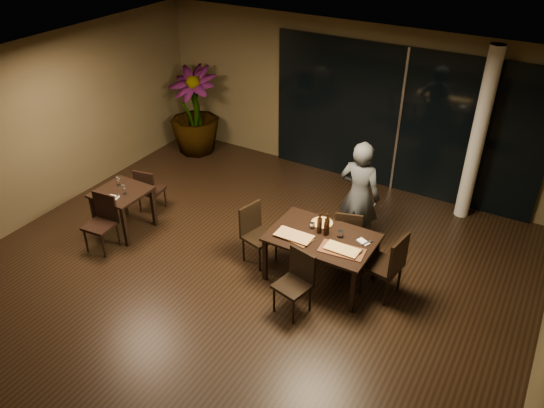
# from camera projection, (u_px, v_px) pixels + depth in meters

# --- Properties ---
(ground) EXTENTS (8.00, 8.00, 0.00)m
(ground) POSITION_uv_depth(u_px,v_px,m) (235.00, 285.00, 7.78)
(ground) COLOR black
(ground) RESTS_ON ground
(wall_back) EXTENTS (8.00, 0.10, 3.00)m
(wall_back) POSITION_uv_depth(u_px,v_px,m) (351.00, 102.00, 9.97)
(wall_back) COLOR #4D4329
(wall_back) RESTS_ON ground
(wall_left) EXTENTS (0.10, 8.00, 3.00)m
(wall_left) POSITION_uv_depth(u_px,v_px,m) (27.00, 134.00, 8.73)
(wall_left) COLOR #4D4329
(wall_left) RESTS_ON ground
(ceiling) EXTENTS (8.00, 8.00, 0.04)m
(ceiling) POSITION_uv_depth(u_px,v_px,m) (225.00, 87.00, 6.19)
(ceiling) COLOR silver
(ceiling) RESTS_ON wall_back
(window_panel) EXTENTS (5.00, 0.06, 2.70)m
(window_panel) POSITION_uv_depth(u_px,v_px,m) (400.00, 122.00, 9.55)
(window_panel) COLOR black
(window_panel) RESTS_ON ground
(column) EXTENTS (0.24, 0.24, 3.00)m
(column) POSITION_uv_depth(u_px,v_px,m) (478.00, 137.00, 8.64)
(column) COLOR silver
(column) RESTS_ON ground
(main_table) EXTENTS (1.50, 1.00, 0.75)m
(main_table) POSITION_uv_depth(u_px,v_px,m) (322.00, 241.00, 7.59)
(main_table) COLOR black
(main_table) RESTS_ON ground
(side_table) EXTENTS (0.80, 0.80, 0.75)m
(side_table) POSITION_uv_depth(u_px,v_px,m) (122.00, 198.00, 8.71)
(side_table) COLOR black
(side_table) RESTS_ON ground
(chair_main_far) EXTENTS (0.51, 0.51, 0.88)m
(chair_main_far) POSITION_uv_depth(u_px,v_px,m) (348.00, 232.00, 8.10)
(chair_main_far) COLOR black
(chair_main_far) RESTS_ON ground
(chair_main_near) EXTENTS (0.51, 0.51, 0.92)m
(chair_main_near) POSITION_uv_depth(u_px,v_px,m) (297.00, 279.00, 7.12)
(chair_main_near) COLOR black
(chair_main_near) RESTS_ON ground
(chair_main_left) EXTENTS (0.53, 0.53, 0.94)m
(chair_main_left) POSITION_uv_depth(u_px,v_px,m) (256.00, 231.00, 8.07)
(chair_main_left) COLOR black
(chair_main_left) RESTS_ON ground
(chair_main_right) EXTENTS (0.55, 0.55, 1.03)m
(chair_main_right) POSITION_uv_depth(u_px,v_px,m) (389.00, 263.00, 7.31)
(chair_main_right) COLOR black
(chair_main_right) RESTS_ON ground
(chair_side_far) EXTENTS (0.45, 0.45, 0.85)m
(chair_side_far) POSITION_uv_depth(u_px,v_px,m) (148.00, 189.00, 9.25)
(chair_side_far) COLOR black
(chair_side_far) RESTS_ON ground
(chair_side_near) EXTENTS (0.47, 0.47, 0.93)m
(chair_side_near) POSITION_uv_depth(u_px,v_px,m) (102.00, 219.00, 8.36)
(chair_side_near) COLOR black
(chair_side_near) RESTS_ON ground
(diner) EXTENTS (0.62, 0.42, 1.82)m
(diner) POSITION_uv_depth(u_px,v_px,m) (359.00, 196.00, 8.20)
(diner) COLOR #2F3134
(diner) RESTS_ON ground
(potted_plant) EXTENTS (1.10, 1.10, 1.84)m
(potted_plant) POSITION_uv_depth(u_px,v_px,m) (194.00, 111.00, 11.12)
(potted_plant) COLOR #174517
(potted_plant) RESTS_ON ground
(pizza_board_left) EXTENTS (0.58, 0.36, 0.01)m
(pizza_board_left) POSITION_uv_depth(u_px,v_px,m) (294.00, 237.00, 7.53)
(pizza_board_left) COLOR #452A16
(pizza_board_left) RESTS_ON main_table
(pizza_board_right) EXTENTS (0.65, 0.37, 0.01)m
(pizza_board_right) POSITION_uv_depth(u_px,v_px,m) (342.00, 250.00, 7.25)
(pizza_board_right) COLOR #4E2919
(pizza_board_right) RESTS_ON main_table
(oblong_pizza_left) EXTENTS (0.52, 0.25, 0.02)m
(oblong_pizza_left) POSITION_uv_depth(u_px,v_px,m) (294.00, 236.00, 7.52)
(oblong_pizza_left) COLOR maroon
(oblong_pizza_left) RESTS_ON pizza_board_left
(oblong_pizza_right) EXTENTS (0.46, 0.21, 0.02)m
(oblong_pizza_right) POSITION_uv_depth(u_px,v_px,m) (342.00, 249.00, 7.24)
(oblong_pizza_right) COLOR maroon
(oblong_pizza_right) RESTS_ON pizza_board_right
(round_pizza) EXTENTS (0.31, 0.31, 0.01)m
(round_pizza) POSITION_uv_depth(u_px,v_px,m) (322.00, 223.00, 7.83)
(round_pizza) COLOR #AD2C13
(round_pizza) RESTS_ON main_table
(bottle_a) EXTENTS (0.07, 0.07, 0.33)m
(bottle_a) POSITION_uv_depth(u_px,v_px,m) (320.00, 223.00, 7.54)
(bottle_a) COLOR black
(bottle_a) RESTS_ON main_table
(bottle_b) EXTENTS (0.06, 0.06, 0.28)m
(bottle_b) POSITION_uv_depth(u_px,v_px,m) (326.00, 227.00, 7.51)
(bottle_b) COLOR black
(bottle_b) RESTS_ON main_table
(bottle_c) EXTENTS (0.07, 0.07, 0.34)m
(bottle_c) POSITION_uv_depth(u_px,v_px,m) (327.00, 224.00, 7.52)
(bottle_c) COLOR black
(bottle_c) RESTS_ON main_table
(tumbler_left) EXTENTS (0.07, 0.07, 0.09)m
(tumbler_left) POSITION_uv_depth(u_px,v_px,m) (312.00, 226.00, 7.71)
(tumbler_left) COLOR white
(tumbler_left) RESTS_ON main_table
(tumbler_right) EXTENTS (0.08, 0.08, 0.10)m
(tumbler_right) POSITION_uv_depth(u_px,v_px,m) (340.00, 234.00, 7.52)
(tumbler_right) COLOR white
(tumbler_right) RESTS_ON main_table
(napkin_near) EXTENTS (0.19, 0.13, 0.01)m
(napkin_near) POSITION_uv_depth(u_px,v_px,m) (356.00, 252.00, 7.23)
(napkin_near) COLOR white
(napkin_near) RESTS_ON main_table
(napkin_far) EXTENTS (0.21, 0.17, 0.01)m
(napkin_far) POSITION_uv_depth(u_px,v_px,m) (363.00, 242.00, 7.42)
(napkin_far) COLOR white
(napkin_far) RESTS_ON main_table
(wine_glass_a) EXTENTS (0.07, 0.07, 0.16)m
(wine_glass_a) POSITION_uv_depth(u_px,v_px,m) (118.00, 181.00, 8.76)
(wine_glass_a) COLOR white
(wine_glass_a) RESTS_ON side_table
(wine_glass_b) EXTENTS (0.07, 0.07, 0.16)m
(wine_glass_b) POSITION_uv_depth(u_px,v_px,m) (124.00, 189.00, 8.52)
(wine_glass_b) COLOR white
(wine_glass_b) RESTS_ON side_table
(side_napkin) EXTENTS (0.20, 0.14, 0.01)m
(side_napkin) POSITION_uv_depth(u_px,v_px,m) (113.00, 197.00, 8.46)
(side_napkin) COLOR silver
(side_napkin) RESTS_ON side_table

